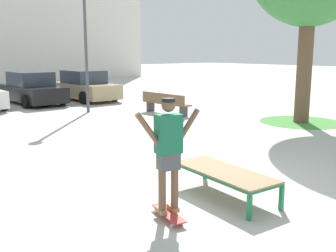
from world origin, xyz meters
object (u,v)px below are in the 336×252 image
car_black (32,89)px  light_post (85,15)px  skateboard (168,214)px  car_tan (85,87)px  park_bench (165,103)px  skater (168,148)px  skate_box (224,173)px

car_black → light_post: light_post is taller
car_black → skateboard: bearing=-102.9°
skateboard → car_tan: bearing=67.1°
park_bench → light_post: bearing=132.1°
skater → car_black: skater is taller
skater → light_post: light_post is taller
car_tan → light_post: (-1.85, -3.81, 3.13)m
skateboard → car_black: car_black is taller
light_post → skater: bearing=-111.7°
skateboard → car_tan: 15.12m
car_black → park_bench: bearing=-65.7°
car_black → car_tan: same height
skater → car_tan: (5.87, 13.92, -0.38)m
park_bench → car_tan: bearing=92.6°
skateboard → car_tan: (5.87, 13.92, 0.61)m
skate_box → car_black: 14.24m
car_tan → skate_box: bearing=-108.3°
car_tan → light_post: light_post is taller
car_black → park_bench: size_ratio=1.76×
skateboard → skater: 0.99m
park_bench → skate_box: bearing=-122.4°
car_black → light_post: size_ratio=0.73×
skateboard → park_bench: park_bench is taller
skate_box → car_tan: bearing=71.7°
car_black → car_tan: bearing=-5.9°
park_bench → skateboard: bearing=-128.4°
skateboard → car_black: (3.25, 14.19, 0.61)m
skate_box → car_tan: (4.58, 13.83, 0.28)m
skater → park_bench: skater is taller
skater → skateboard: bearing=-103.8°
skateboard → skate_box: bearing=4.2°
skate_box → park_bench: park_bench is taller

